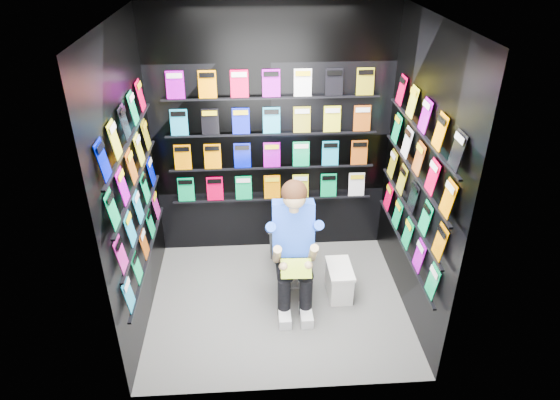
{
  "coord_description": "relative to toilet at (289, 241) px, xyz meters",
  "views": [
    {
      "loc": [
        -0.22,
        -3.67,
        3.21
      ],
      "look_at": [
        0.03,
        0.15,
        1.05
      ],
      "focal_mm": 32.0,
      "sensor_mm": 36.0,
      "label": 1
    }
  ],
  "objects": [
    {
      "name": "toilet",
      "position": [
        0.0,
        0.0,
        0.0
      ],
      "size": [
        0.45,
        0.77,
        0.73
      ],
      "primitive_type": "imported",
      "rotation": [
        0.0,
        0.0,
        3.1
      ],
      "color": "white",
      "rests_on": "floor"
    },
    {
      "name": "reader",
      "position": [
        0.0,
        -0.38,
        0.4
      ],
      "size": [
        0.54,
        0.77,
        1.39
      ],
      "primitive_type": null,
      "rotation": [
        0.0,
        0.0,
        -0.04
      ],
      "color": "#0535CD",
      "rests_on": "toilet"
    },
    {
      "name": "comics_back",
      "position": [
        -0.15,
        0.47,
        0.94
      ],
      "size": [
        2.1,
        0.06,
        1.37
      ],
      "primitive_type": null,
      "color": "#D80038",
      "rests_on": "wall_back"
    },
    {
      "name": "longbox",
      "position": [
        0.46,
        -0.4,
        -0.22
      ],
      "size": [
        0.21,
        0.39,
        0.29
      ],
      "primitive_type": "cube",
      "rotation": [
        0.0,
        0.0,
        0.01
      ],
      "color": "white",
      "rests_on": "floor"
    },
    {
      "name": "held_comic",
      "position": [
        0.0,
        -0.73,
        0.21
      ],
      "size": [
        0.27,
        0.17,
        0.11
      ],
      "primitive_type": "cube",
      "rotation": [
        -0.96,
        0.0,
        -0.04
      ],
      "color": "green",
      "rests_on": "reader"
    },
    {
      "name": "wall_left",
      "position": [
        -1.35,
        -0.5,
        0.93
      ],
      "size": [
        0.04,
        2.0,
        2.6
      ],
      "primitive_type": "cube",
      "color": "black",
      "rests_on": "floor"
    },
    {
      "name": "ceiling",
      "position": [
        -0.15,
        -0.5,
        2.23
      ],
      "size": [
        2.4,
        2.4,
        0.0
      ],
      "primitive_type": "plane",
      "color": "white",
      "rests_on": "floor"
    },
    {
      "name": "wall_front",
      "position": [
        -0.15,
        -1.5,
        0.93
      ],
      "size": [
        2.4,
        0.04,
        2.6
      ],
      "primitive_type": "cube",
      "color": "black",
      "rests_on": "floor"
    },
    {
      "name": "floor",
      "position": [
        -0.15,
        -0.5,
        -0.37
      ],
      "size": [
        2.4,
        2.4,
        0.0
      ],
      "primitive_type": "plane",
      "color": "#5C5C5A",
      "rests_on": "ground"
    },
    {
      "name": "comics_left",
      "position": [
        -1.32,
        -0.5,
        0.94
      ],
      "size": [
        0.06,
        1.7,
        1.37
      ],
      "primitive_type": null,
      "color": "#D80038",
      "rests_on": "wall_left"
    },
    {
      "name": "comics_right",
      "position": [
        1.02,
        -0.5,
        0.94
      ],
      "size": [
        0.06,
        1.7,
        1.37
      ],
      "primitive_type": null,
      "color": "#D80038",
      "rests_on": "wall_right"
    },
    {
      "name": "wall_back",
      "position": [
        -0.15,
        0.5,
        0.93
      ],
      "size": [
        2.4,
        0.04,
        2.6
      ],
      "primitive_type": "cube",
      "color": "black",
      "rests_on": "floor"
    },
    {
      "name": "wall_right",
      "position": [
        1.05,
        -0.5,
        0.93
      ],
      "size": [
        0.04,
        2.0,
        2.6
      ],
      "primitive_type": "cube",
      "color": "black",
      "rests_on": "floor"
    },
    {
      "name": "longbox_lid",
      "position": [
        0.46,
        -0.4,
        -0.07
      ],
      "size": [
        0.23,
        0.4,
        0.03
      ],
      "primitive_type": "cube",
      "rotation": [
        0.0,
        0.0,
        0.01
      ],
      "color": "white",
      "rests_on": "longbox"
    }
  ]
}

